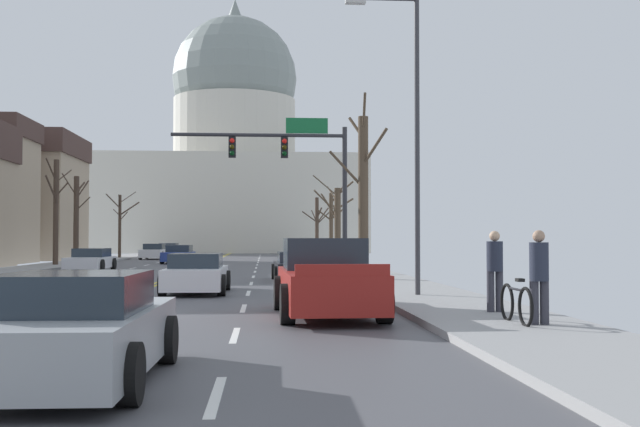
{
  "coord_description": "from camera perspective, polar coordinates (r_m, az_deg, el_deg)",
  "views": [
    {
      "loc": [
        4.02,
        -16.87,
        1.67
      ],
      "look_at": [
        7.64,
        34.41,
        3.35
      ],
      "focal_mm": 43.55,
      "sensor_mm": 36.0,
      "label": 1
    }
  ],
  "objects": [
    {
      "name": "bare_tree_07",
      "position": [
        66.28,
        -14.47,
        -0.64
      ],
      "size": [
        2.55,
        1.57,
        5.49
      ],
      "color": "#423328",
      "rests_on": "ground"
    },
    {
      "name": "bare_tree_06",
      "position": [
        63.46,
        -0.21,
        -0.92
      ],
      "size": [
        2.56,
        1.43,
        4.92
      ],
      "color": "#423328",
      "rests_on": "ground"
    },
    {
      "name": "bare_tree_03",
      "position": [
        55.83,
        -17.46,
        -0.17
      ],
      "size": [
        2.08,
        1.27,
        6.09
      ],
      "color": "#423328",
      "rests_on": "ground"
    },
    {
      "name": "signal_gantry",
      "position": [
        35.0,
        -1.74,
        3.76
      ],
      "size": [
        7.91,
        0.41,
        7.0
      ],
      "color": "#28282D",
      "rests_on": "ground"
    },
    {
      "name": "bare_tree_00",
      "position": [
        30.06,
        3.19,
        1.52
      ],
      "size": [
        2.1,
        2.2,
        7.04
      ],
      "color": "#4C3D2D",
      "rests_on": "ground"
    },
    {
      "name": "ground",
      "position": [
        17.42,
        -17.51,
        -7.22
      ],
      "size": [
        20.0,
        180.0,
        0.2
      ],
      "color": "#4A4A4F"
    },
    {
      "name": "pedestrian_00",
      "position": [
        16.7,
        12.72,
        -3.84
      ],
      "size": [
        0.35,
        0.34,
        1.7
      ],
      "color": "#33333D",
      "rests_on": "ground"
    },
    {
      "name": "bicycle_parked",
      "position": [
        14.66,
        14.21,
        -6.45
      ],
      "size": [
        0.12,
        1.77,
        0.85
      ],
      "color": "black",
      "rests_on": "ground"
    },
    {
      "name": "sedan_near_03",
      "position": [
        9.53,
        -17.54,
        -8.25
      ],
      "size": [
        2.01,
        4.31,
        1.28
      ],
      "color": "#9EA3A8",
      "rests_on": "ground"
    },
    {
      "name": "bare_tree_04",
      "position": [
        44.11,
        1.29,
        -0.77
      ],
      "size": [
        2.4,
        2.12,
        5.2
      ],
      "color": "#4C3D2D",
      "rests_on": "ground"
    },
    {
      "name": "sedan_oncoming_00",
      "position": [
        42.35,
        -16.48,
        -3.3
      ],
      "size": [
        2.06,
        4.49,
        1.18
      ],
      "color": "silver",
      "rests_on": "ground"
    },
    {
      "name": "sedan_oncoming_03",
      "position": [
        75.71,
        -11.08,
        -2.66
      ],
      "size": [
        2.14,
        4.26,
        1.26
      ],
      "color": "silver",
      "rests_on": "ground"
    },
    {
      "name": "flank_building_02",
      "position": [
        67.06,
        -21.26,
        1.17
      ],
      "size": [
        9.37,
        9.9,
        10.06
      ],
      "color": "tan",
      "rests_on": "ground"
    },
    {
      "name": "sedan_near_00",
      "position": [
        30.88,
        -1.55,
        -3.96
      ],
      "size": [
        2.18,
        4.51,
        1.16
      ],
      "color": "black",
      "rests_on": "ground"
    },
    {
      "name": "pickup_truck_near_02",
      "position": [
        16.95,
        0.51,
        -5.01
      ],
      "size": [
        2.29,
        5.3,
        1.68
      ],
      "color": "maroon",
      "rests_on": "ground"
    },
    {
      "name": "capitol_building",
      "position": [
        101.39,
        -6.31,
        3.84
      ],
      "size": [
        32.44,
        23.67,
        33.01
      ],
      "color": "beige",
      "rests_on": "ground"
    },
    {
      "name": "bare_tree_02",
      "position": [
        50.33,
        0.82,
        -0.69
      ],
      "size": [
        2.24,
        2.14,
        5.15
      ],
      "color": "#4C3D2D",
      "rests_on": "ground"
    },
    {
      "name": "sedan_oncoming_02",
      "position": [
        65.38,
        -12.07,
        -2.77
      ],
      "size": [
        2.08,
        4.63,
        1.28
      ],
      "color": "silver",
      "rests_on": "ground"
    },
    {
      "name": "pedestrian_01",
      "position": [
        14.43,
        15.8,
        -4.18
      ],
      "size": [
        0.35,
        0.34,
        1.69
      ],
      "color": "#33333D",
      "rests_on": "ground"
    },
    {
      "name": "bare_tree_01",
      "position": [
        48.91,
        -18.85,
        0.33
      ],
      "size": [
        1.44,
        2.62,
        6.28
      ],
      "color": "#423328",
      "rests_on": "ground"
    },
    {
      "name": "sedan_near_01",
      "position": [
        24.24,
        -9.07,
        -4.45
      ],
      "size": [
        1.95,
        4.35,
        1.22
      ],
      "color": "silver",
      "rests_on": "ground"
    },
    {
      "name": "street_lamp_right",
      "position": [
        21.7,
        6.51,
        7.0
      ],
      "size": [
        2.06,
        0.24,
        8.33
      ],
      "color": "#333338",
      "rests_on": "ground"
    },
    {
      "name": "sedan_oncoming_01",
      "position": [
        54.03,
        -10.34,
        -3.0
      ],
      "size": [
        2.12,
        4.42,
        1.25
      ],
      "color": "navy",
      "rests_on": "ground"
    }
  ]
}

